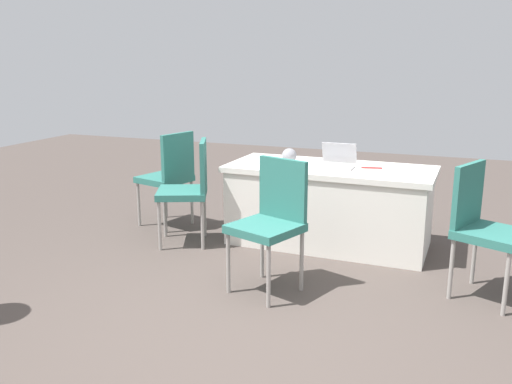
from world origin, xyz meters
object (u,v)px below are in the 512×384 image
object	(u,v)px
chair_tucked_right	(190,185)
laptop_silver	(337,162)
chair_tucked_left	(272,216)
chair_near_front	(169,173)
chair_aisle	(483,223)
table_foreground	(329,205)
yarn_ball	(289,156)
scissors_red	(372,168)

from	to	relation	value
chair_tucked_right	laptop_silver	size ratio (longest dim) A/B	2.99
chair_tucked_left	chair_tucked_right	bearing A→B (deg)	-14.53
chair_near_front	chair_aisle	world-z (taller)	chair_near_front
table_foreground	chair_tucked_left	distance (m)	1.18
chair_aisle	yarn_ball	world-z (taller)	chair_aisle
chair_tucked_left	scissors_red	world-z (taller)	chair_tucked_left
chair_tucked_left	scissors_red	distance (m)	1.31
chair_tucked_right	chair_aisle	bearing A→B (deg)	-120.22
chair_tucked_right	laptop_silver	xyz separation A→B (m)	(-1.25, -0.44, 0.22)
chair_tucked_left	table_foreground	bearing A→B (deg)	-77.57
table_foreground	yarn_ball	size ratio (longest dim) A/B	13.65
chair_near_front	chair_tucked_right	world-z (taller)	chair_near_front
chair_near_front	chair_tucked_right	distance (m)	0.59
table_foreground	laptop_silver	size ratio (longest dim) A/B	5.77
laptop_silver	table_foreground	bearing A→B (deg)	1.93
chair_near_front	chair_tucked_right	bearing A→B (deg)	-116.59
chair_tucked_left	laptop_silver	xyz separation A→B (m)	(-0.20, -1.15, 0.21)
chair_near_front	chair_aisle	bearing A→B (deg)	-87.96
laptop_silver	scissors_red	xyz separation A→B (m)	(-0.31, -0.04, -0.04)
chair_aisle	laptop_silver	bearing A→B (deg)	-97.47
table_foreground	chair_tucked_right	bearing A→B (deg)	20.25
scissors_red	chair_aisle	bearing A→B (deg)	126.17
table_foreground	chair_tucked_left	size ratio (longest dim) A/B	1.91
yarn_ball	scissors_red	size ratio (longest dim) A/B	0.75
chair_tucked_left	chair_aisle	distance (m)	1.49
chair_near_front	chair_tucked_right	xyz separation A→B (m)	(-0.44, 0.39, -0.00)
chair_tucked_right	chair_aisle	size ratio (longest dim) A/B	1.00
chair_near_front	scissors_red	size ratio (longest dim) A/B	5.36
laptop_silver	scissors_red	world-z (taller)	laptop_silver
table_foreground	laptop_silver	xyz separation A→B (m)	(-0.05, -0.00, 0.40)
chair_tucked_right	scissors_red	distance (m)	1.64
chair_tucked_left	yarn_ball	distance (m)	1.23
chair_aisle	chair_near_front	bearing A→B (deg)	-79.83
chair_near_front	chair_aisle	xyz separation A→B (m)	(-2.91, 0.69, -0.00)
chair_aisle	scissors_red	distance (m)	1.22
chair_tucked_left	chair_aisle	world-z (taller)	chair_tucked_left
yarn_ball	chair_tucked_left	bearing A→B (deg)	101.94
chair_near_front	chair_tucked_right	size ratio (longest dim) A/B	1.01
table_foreground	chair_tucked_left	bearing A→B (deg)	82.67
chair_near_front	scissors_red	bearing A→B (deg)	-72.04
chair_tucked_left	chair_aisle	xyz separation A→B (m)	(-1.43, -0.42, -0.01)
chair_tucked_left	chair_aisle	bearing A→B (deg)	-143.94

